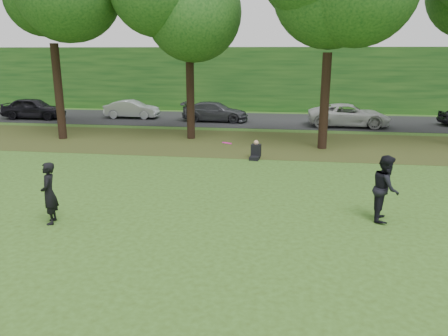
# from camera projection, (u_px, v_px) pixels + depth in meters

# --- Properties ---
(ground) EXTENTS (120.00, 120.00, 0.00)m
(ground) POSITION_uv_depth(u_px,v_px,m) (188.00, 252.00, 10.49)
(ground) COLOR #324B17
(ground) RESTS_ON ground
(leaf_litter) EXTENTS (60.00, 7.00, 0.01)m
(leaf_litter) POSITION_uv_depth(u_px,v_px,m) (243.00, 143.00, 22.91)
(leaf_litter) COLOR #453B18
(leaf_litter) RESTS_ON ground
(street) EXTENTS (70.00, 7.00, 0.02)m
(street) POSITION_uv_depth(u_px,v_px,m) (255.00, 120.00, 30.55)
(street) COLOR black
(street) RESTS_ON ground
(far_hedge) EXTENTS (70.00, 3.00, 5.00)m
(far_hedge) POSITION_uv_depth(u_px,v_px,m) (261.00, 79.00, 35.65)
(far_hedge) COLOR #123F15
(far_hedge) RESTS_ON ground
(player_left) EXTENTS (0.61, 0.74, 1.75)m
(player_left) POSITION_uv_depth(u_px,v_px,m) (49.00, 193.00, 12.04)
(player_left) COLOR black
(player_left) RESTS_ON ground
(player_right) EXTENTS (0.85, 1.02, 1.89)m
(player_right) POSITION_uv_depth(u_px,v_px,m) (385.00, 188.00, 12.25)
(player_right) COLOR black
(player_right) RESTS_ON ground
(parked_cars) EXTENTS (33.77, 3.51, 1.48)m
(parked_cars) POSITION_uv_depth(u_px,v_px,m) (239.00, 112.00, 29.38)
(parked_cars) COLOR black
(parked_cars) RESTS_ON street
(frisbee) EXTENTS (0.37, 0.36, 0.14)m
(frisbee) POSITION_uv_depth(u_px,v_px,m) (227.00, 143.00, 12.16)
(frisbee) COLOR #F314A7
(frisbee) RESTS_ON ground
(seated_person) EXTENTS (0.50, 0.78, 0.83)m
(seated_person) POSITION_uv_depth(u_px,v_px,m) (256.00, 152.00, 19.53)
(seated_person) COLOR black
(seated_person) RESTS_ON ground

